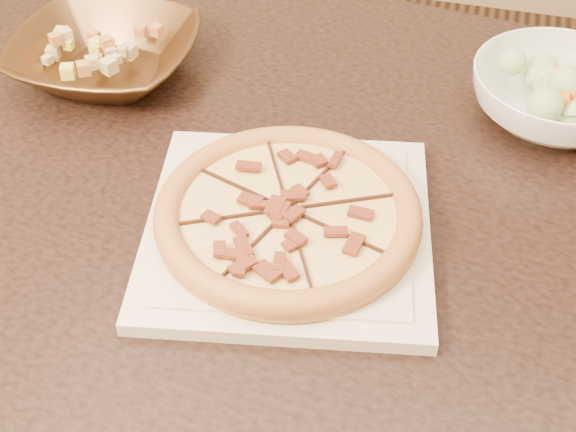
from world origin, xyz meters
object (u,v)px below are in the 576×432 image
(pizza, at_px, (288,213))
(salad_bowl, at_px, (557,96))
(dining_table, at_px, (223,204))
(bronze_bowl, at_px, (106,56))
(plate, at_px, (288,228))

(pizza, xyz_separation_m, salad_bowl, (0.29, 0.32, 0.00))
(dining_table, distance_m, bronze_bowl, 0.28)
(dining_table, xyz_separation_m, pizza, (0.13, -0.13, 0.13))
(plate, xyz_separation_m, pizza, (0.00, 0.00, 0.02))
(bronze_bowl, relative_size, salad_bowl, 1.12)
(pizza, height_order, bronze_bowl, bronze_bowl)
(dining_table, xyz_separation_m, salad_bowl, (0.42, 0.19, 0.13))
(plate, bearing_deg, dining_table, 135.69)
(plate, bearing_deg, bronze_bowl, 143.33)
(plate, height_order, pizza, pizza)
(pizza, bearing_deg, bronze_bowl, 143.33)
(plate, bearing_deg, pizza, 2.12)
(bronze_bowl, bearing_deg, salad_bowl, 5.54)
(pizza, bearing_deg, plate, -177.88)
(dining_table, bearing_deg, pizza, -44.31)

